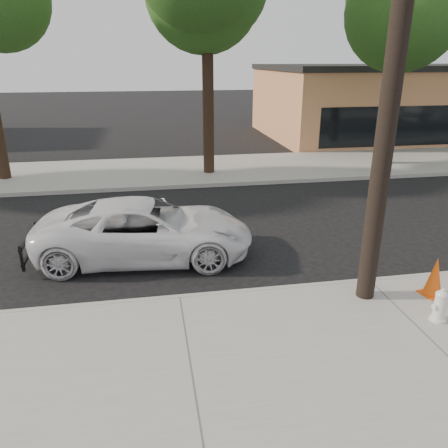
{
  "coord_description": "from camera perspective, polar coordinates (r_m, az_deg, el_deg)",
  "views": [
    {
      "loc": [
        -0.44,
        -9.65,
        4.51
      ],
      "look_at": [
        1.17,
        -0.52,
        1.0
      ],
      "focal_mm": 35.0,
      "sensor_mm": 36.0,
      "label": 1
    }
  ],
  "objects": [
    {
      "name": "utility_pole",
      "position": [
        8.04,
        21.66,
        20.72
      ],
      "size": [
        1.4,
        0.34,
        9.0
      ],
      "color": "black",
      "rests_on": "near_sidewalk"
    },
    {
      "name": "curb_near",
      "position": [
        8.77,
        -5.8,
        -9.77
      ],
      "size": [
        90.0,
        0.12,
        0.16
      ],
      "primitive_type": "cube",
      "color": "#9E9B93",
      "rests_on": "ground"
    },
    {
      "name": "traffic_cone",
      "position": [
        9.51,
        25.81,
        -6.24
      ],
      "size": [
        0.47,
        0.47,
        0.79
      ],
      "rotation": [
        0.0,
        0.0,
        0.19
      ],
      "color": "#FF580D",
      "rests_on": "near_sidewalk"
    },
    {
      "name": "police_cruiser",
      "position": [
        10.56,
        -10.16,
        -0.73
      ],
      "size": [
        5.26,
        2.79,
        1.41
      ],
      "primitive_type": "imported",
      "rotation": [
        0.0,
        0.0,
        1.48
      ],
      "color": "white",
      "rests_on": "ground"
    },
    {
      "name": "tree_d",
      "position": [
        20.65,
        23.26,
        24.39
      ],
      "size": [
        4.5,
        4.35,
        8.75
      ],
      "color": "black",
      "rests_on": "far_sidewalk"
    },
    {
      "name": "fire_hydrant",
      "position": [
        8.71,
        26.39,
        -9.58
      ],
      "size": [
        0.31,
        0.28,
        0.59
      ],
      "rotation": [
        0.0,
        0.0,
        0.15
      ],
      "color": "silver",
      "rests_on": "near_sidewalk"
    },
    {
      "name": "near_sidewalk",
      "position": [
        6.97,
        -4.29,
        -18.9
      ],
      "size": [
        90.0,
        4.4,
        0.15
      ],
      "primitive_type": "cube",
      "color": "gray",
      "rests_on": "ground"
    },
    {
      "name": "ground",
      "position": [
        10.66,
        -6.68,
        -4.44
      ],
      "size": [
        120.0,
        120.0,
        0.0
      ],
      "primitive_type": "plane",
      "color": "black",
      "rests_on": "ground"
    },
    {
      "name": "building_main",
      "position": [
        30.57,
        23.38,
        14.42
      ],
      "size": [
        18.0,
        10.0,
        4.0
      ],
      "primitive_type": "cube",
      "color": "#BA7F4D",
      "rests_on": "ground"
    },
    {
      "name": "far_sidewalk",
      "position": [
        18.69,
        -8.39,
        6.79
      ],
      "size": [
        90.0,
        5.0,
        0.15
      ],
      "primitive_type": "cube",
      "color": "gray",
      "rests_on": "ground"
    }
  ]
}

